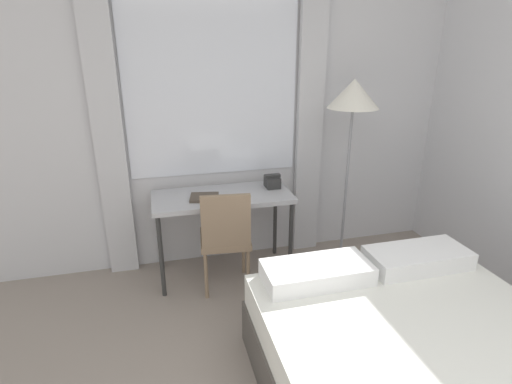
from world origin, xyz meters
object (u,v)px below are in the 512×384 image
object	(u,v)px
telephone	(272,181)
book	(204,197)
desk	(222,202)
standing_lamp	(353,107)
desk_chair	(225,235)

from	to	relation	value
telephone	book	world-z (taller)	telephone
desk	book	size ratio (longest dim) A/B	4.46
desk	book	distance (m)	0.19
book	telephone	bearing A→B (deg)	11.82
standing_lamp	book	bearing A→B (deg)	177.36
desk	standing_lamp	size ratio (longest dim) A/B	0.69
desk_chair	book	xyz separation A→B (m)	(-0.13, 0.21, 0.26)
standing_lamp	telephone	distance (m)	0.93
standing_lamp	telephone	size ratio (longest dim) A/B	11.89
desk_chair	book	bearing A→B (deg)	127.93
desk	standing_lamp	bearing A→B (deg)	-5.90
book	desk	bearing A→B (deg)	19.21
standing_lamp	telephone	world-z (taller)	standing_lamp
desk	desk_chair	distance (m)	0.32
standing_lamp	book	distance (m)	1.43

